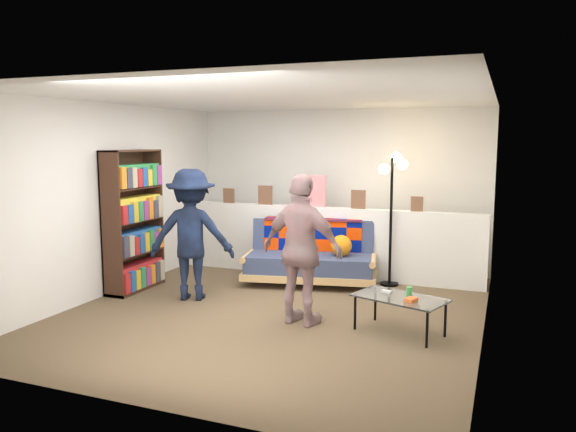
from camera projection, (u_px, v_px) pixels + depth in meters
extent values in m
plane|color=brown|center=(275.00, 311.00, 6.42)|extent=(5.00, 5.00, 0.00)
cube|color=silver|center=(338.00, 189.00, 8.56)|extent=(4.50, 0.10, 2.40)
cube|color=silver|center=(111.00, 199.00, 7.07)|extent=(0.10, 5.00, 2.40)
cube|color=silver|center=(489.00, 217.00, 5.44)|extent=(0.10, 5.00, 2.40)
cube|color=white|center=(275.00, 98.00, 6.09)|extent=(4.50, 5.00, 0.10)
cube|color=silver|center=(324.00, 242.00, 8.01)|extent=(4.45, 0.15, 1.00)
cube|color=brown|center=(229.00, 196.00, 8.45)|extent=(0.18, 0.02, 0.22)
cube|color=brown|center=(265.00, 195.00, 8.23)|extent=(0.22, 0.02, 0.28)
cube|color=silver|center=(310.00, 191.00, 7.97)|extent=(0.45, 0.02, 0.45)
cube|color=brown|center=(358.00, 199.00, 7.73)|extent=(0.20, 0.02, 0.26)
cube|color=brown|center=(417.00, 204.00, 7.44)|extent=(0.16, 0.02, 0.20)
cube|color=tan|center=(310.00, 274.00, 7.61)|extent=(1.91, 1.14, 0.09)
cube|color=#343F5E|center=(310.00, 263.00, 7.54)|extent=(1.79, 0.99, 0.23)
cube|color=#343F5E|center=(313.00, 238.00, 7.85)|extent=(1.70, 0.56, 0.53)
cylinder|color=tan|center=(249.00, 255.00, 7.72)|extent=(0.24, 0.80, 0.08)
cylinder|color=tan|center=(373.00, 259.00, 7.43)|extent=(0.24, 0.80, 0.08)
cube|color=navy|center=(312.00, 239.00, 7.77)|extent=(1.35, 0.37, 0.49)
cube|color=navy|center=(313.00, 219.00, 7.86)|extent=(1.38, 0.51, 0.03)
sphere|color=orange|center=(341.00, 246.00, 7.44)|extent=(0.28, 0.28, 0.28)
cube|color=#321A10|center=(124.00, 220.00, 7.30)|extent=(0.02, 0.91, 1.82)
cube|color=#321A10|center=(111.00, 225.00, 6.84)|extent=(0.30, 0.02, 1.82)
cube|color=#321A10|center=(153.00, 216.00, 7.66)|extent=(0.30, 0.02, 1.82)
cube|color=#321A10|center=(131.00, 151.00, 7.13)|extent=(0.30, 0.91, 0.02)
cube|color=#321A10|center=(136.00, 288.00, 7.37)|extent=(0.30, 0.91, 0.04)
cube|color=#321A10|center=(134.00, 253.00, 7.31)|extent=(0.30, 0.87, 0.02)
cube|color=#321A10|center=(133.00, 221.00, 7.25)|extent=(0.30, 0.87, 0.02)
cube|color=#321A10|center=(132.00, 188.00, 7.19)|extent=(0.30, 0.87, 0.02)
cube|color=red|center=(137.00, 274.00, 7.34)|extent=(0.22, 0.85, 0.30)
cube|color=#275FAD|center=(135.00, 241.00, 7.28)|extent=(0.22, 0.85, 0.28)
cube|color=gold|center=(134.00, 208.00, 7.22)|extent=(0.22, 0.85, 0.30)
cube|color=#34914D|center=(133.00, 175.00, 7.16)|extent=(0.22, 0.85, 0.28)
cylinder|color=black|center=(355.00, 313.00, 5.78)|extent=(0.03, 0.03, 0.36)
cylinder|color=black|center=(427.00, 330.00, 5.26)|extent=(0.03, 0.03, 0.36)
cylinder|color=black|center=(375.00, 304.00, 6.08)|extent=(0.03, 0.03, 0.36)
cylinder|color=black|center=(445.00, 319.00, 5.56)|extent=(0.03, 0.03, 0.36)
cube|color=silver|center=(400.00, 298.00, 5.64)|extent=(1.01, 0.76, 0.02)
cube|color=silver|center=(387.00, 292.00, 5.79)|extent=(0.12, 0.08, 0.03)
cube|color=orange|center=(411.00, 300.00, 5.48)|extent=(0.13, 0.15, 0.04)
cylinder|color=green|center=(409.00, 291.00, 5.69)|extent=(0.08, 0.08, 0.09)
cylinder|color=black|center=(389.00, 284.00, 7.57)|extent=(0.26, 0.26, 0.03)
cylinder|color=black|center=(391.00, 222.00, 7.46)|extent=(0.04, 0.04, 1.71)
sphere|color=#FFC672|center=(384.00, 169.00, 7.46)|extent=(0.14, 0.14, 0.14)
sphere|color=#FFC672|center=(402.00, 164.00, 7.27)|extent=(0.14, 0.14, 0.14)
sphere|color=#FFC672|center=(396.00, 157.00, 7.44)|extent=(0.14, 0.14, 0.14)
imported|color=black|center=(191.00, 234.00, 6.84)|extent=(1.17, 0.90, 1.60)
imported|color=#CE858B|center=(302.00, 250.00, 5.88)|extent=(1.00, 0.57, 1.60)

